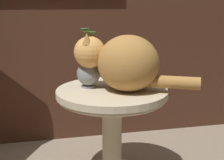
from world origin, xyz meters
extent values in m
cylinder|color=beige|center=(0.18, 0.06, 0.27)|extent=(0.11, 0.11, 0.48)
cylinder|color=beige|center=(0.18, 0.06, 0.53)|extent=(0.59, 0.59, 0.03)
torus|color=beige|center=(0.18, 0.06, 0.50)|extent=(0.57, 0.57, 0.02)
ellipsoid|color=#AD7A3D|center=(0.25, 0.01, 0.69)|extent=(0.41, 0.40, 0.29)
sphere|color=#E2A356|center=(0.07, 0.10, 0.75)|extent=(0.17, 0.17, 0.17)
cone|color=#AD7A3D|center=(0.09, 0.14, 0.82)|extent=(0.05, 0.05, 0.06)
cone|color=#AD7A3D|center=(0.05, 0.06, 0.82)|extent=(0.05, 0.05, 0.06)
cylinder|color=#AD7A3D|center=(0.45, -0.08, 0.61)|extent=(0.29, 0.18, 0.06)
cylinder|color=gray|center=(0.06, 0.13, 0.56)|extent=(0.08, 0.08, 0.01)
ellipsoid|color=gray|center=(0.06, 0.13, 0.62)|extent=(0.13, 0.13, 0.13)
cylinder|color=gray|center=(0.06, 0.13, 0.70)|extent=(0.07, 0.07, 0.05)
torus|color=gray|center=(0.06, 0.13, 0.72)|extent=(0.09, 0.09, 0.02)
cylinder|color=#387533|center=(0.05, 0.11, 0.79)|extent=(0.03, 0.03, 0.14)
cone|color=#387533|center=(0.04, 0.10, 0.86)|extent=(0.04, 0.04, 0.02)
cylinder|color=#387533|center=(0.07, 0.13, 0.78)|extent=(0.03, 0.02, 0.12)
cone|color=#387533|center=(0.09, 0.14, 0.84)|extent=(0.04, 0.04, 0.02)
cylinder|color=#387533|center=(0.05, 0.11, 0.79)|extent=(0.02, 0.03, 0.13)
cone|color=#387533|center=(0.05, 0.10, 0.85)|extent=(0.04, 0.04, 0.02)
camera|label=1|loc=(-0.18, -1.55, 1.00)|focal=51.86mm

